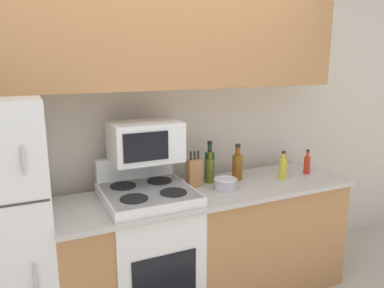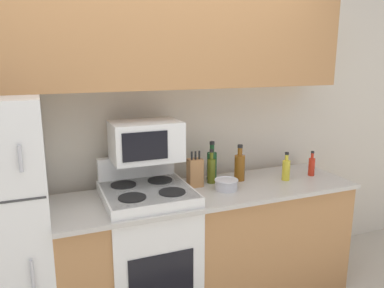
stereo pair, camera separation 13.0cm
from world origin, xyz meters
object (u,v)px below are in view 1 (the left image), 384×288
(microwave, at_px, (145,141))
(bottle_wine_green, at_px, (210,164))
(bottle_olive_oil, at_px, (210,170))
(bottle_hot_sauce, at_px, (307,164))
(knife_block, at_px, (194,172))
(bottle_cooking_spray, at_px, (283,168))
(stove, at_px, (149,253))
(bowl, at_px, (226,183))
(bottle_whiskey, at_px, (237,166))

(microwave, distance_m, bottle_wine_green, 0.60)
(bottle_olive_oil, bearing_deg, bottle_hot_sauce, -9.07)
(knife_block, distance_m, bottle_cooking_spray, 0.71)
(stove, distance_m, bottle_hot_sauce, 1.44)
(bowl, distance_m, bottle_whiskey, 0.25)
(bottle_cooking_spray, bearing_deg, bottle_hot_sauce, 4.73)
(stove, xyz_separation_m, microwave, (0.03, 0.13, 0.76))
(bowl, distance_m, bottle_wine_green, 0.27)
(bottle_wine_green, bearing_deg, bowl, -91.28)
(bowl, bearing_deg, microwave, 161.90)
(bottle_wine_green, xyz_separation_m, bottle_olive_oil, (-0.04, -0.08, -0.02))
(bowl, height_order, bottle_hot_sauce, bottle_hot_sauce)
(microwave, distance_m, bottle_olive_oil, 0.56)
(bottle_wine_green, distance_m, bottle_cooking_spray, 0.57)
(bottle_cooking_spray, bearing_deg, microwave, 171.93)
(knife_block, height_order, bottle_cooking_spray, knife_block)
(stove, bearing_deg, knife_block, 14.88)
(stove, xyz_separation_m, bottle_cooking_spray, (1.09, -0.02, 0.48))
(bottle_wine_green, height_order, bottle_cooking_spray, bottle_wine_green)
(stove, bearing_deg, bottle_hot_sauce, -0.06)
(bottle_hot_sauce, relative_size, bottle_cooking_spray, 0.91)
(microwave, bearing_deg, stove, -105.25)
(microwave, bearing_deg, bowl, -18.10)
(bottle_whiskey, bearing_deg, bottle_cooking_spray, -21.10)
(microwave, distance_m, bottle_cooking_spray, 1.11)
(knife_block, xyz_separation_m, bottle_cooking_spray, (0.70, -0.13, -0.02))
(bottle_whiskey, bearing_deg, bottle_olive_oil, 174.01)
(stove, bearing_deg, bowl, -4.77)
(bottle_whiskey, bearing_deg, microwave, 178.32)
(bowl, xyz_separation_m, bottle_hot_sauce, (0.79, 0.05, 0.04))
(stove, bearing_deg, bottle_cooking_spray, -1.20)
(stove, distance_m, bowl, 0.72)
(bottle_whiskey, bearing_deg, bottle_wine_green, 150.10)
(bowl, relative_size, bottle_hot_sauce, 0.85)
(bottle_hot_sauce, height_order, bottle_cooking_spray, bottle_cooking_spray)
(microwave, height_order, bottle_cooking_spray, microwave)
(bottle_whiskey, xyz_separation_m, bottle_hot_sauce, (0.59, -0.11, -0.03))
(bottle_whiskey, relative_size, bottle_wine_green, 0.93)
(stove, bearing_deg, bottle_whiskey, 7.94)
(bottle_hot_sauce, bearing_deg, bottle_cooking_spray, -175.27)
(microwave, xyz_separation_m, bottle_cooking_spray, (1.06, -0.15, -0.28))
(bottle_cooking_spray, bearing_deg, bottle_olive_oil, 164.77)
(bottle_wine_green, xyz_separation_m, bottle_cooking_spray, (0.52, -0.24, -0.03))
(microwave, distance_m, bottle_hot_sauce, 1.36)
(stove, distance_m, bottle_wine_green, 0.80)
(bottle_whiskey, bearing_deg, stove, -172.06)
(bottle_whiskey, distance_m, bottle_wine_green, 0.21)
(stove, xyz_separation_m, bottle_olive_oil, (0.53, 0.13, 0.50))
(knife_block, distance_m, bottle_olive_oil, 0.14)
(microwave, distance_m, bowl, 0.65)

